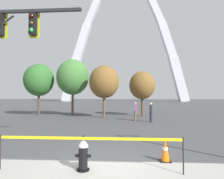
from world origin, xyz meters
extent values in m
plane|color=#474749|center=(0.00, 0.00, 0.00)|extent=(240.00, 240.00, 0.00)
cylinder|color=black|center=(-0.61, -0.76, 0.03)|extent=(0.36, 0.36, 0.05)
cylinder|color=black|center=(-0.61, -0.76, 0.36)|extent=(0.26, 0.26, 0.62)
cylinder|color=#B7B7BC|center=(-0.61, -0.76, 0.69)|extent=(0.30, 0.30, 0.04)
cone|color=#B7B7BC|center=(-0.61, -0.76, 0.82)|extent=(0.30, 0.30, 0.22)
cylinder|color=black|center=(-0.61, -0.76, 0.96)|extent=(0.06, 0.06, 0.06)
cylinder|color=black|center=(-0.79, -0.76, 0.42)|extent=(0.10, 0.09, 0.09)
cylinder|color=black|center=(-0.43, -0.76, 0.42)|extent=(0.10, 0.09, 0.09)
cylinder|color=black|center=(-0.61, -0.56, 0.33)|extent=(0.13, 0.14, 0.13)
cylinder|color=black|center=(-0.61, -0.48, 0.33)|extent=(0.15, 0.03, 0.15)
cylinder|color=#232326|center=(-3.02, -0.86, 0.51)|extent=(0.04, 0.04, 1.02)
cylinder|color=#232326|center=(2.17, -0.85, 0.51)|extent=(0.04, 0.04, 1.02)
cube|color=yellow|center=(-0.42, -0.85, 0.94)|extent=(5.18, 0.02, 0.08)
cube|color=black|center=(1.89, 0.19, 0.01)|extent=(0.36, 0.36, 0.03)
cone|color=orange|center=(1.89, 0.19, 0.38)|extent=(0.28, 0.28, 0.70)
cylinder|color=white|center=(1.89, 0.19, 0.42)|extent=(0.17, 0.17, 0.08)
cube|color=#232326|center=(-3.55, 1.30, 5.60)|extent=(4.80, 0.12, 0.12)
cylinder|color=#232326|center=(-4.51, 1.30, 5.05)|extent=(1.11, 0.08, 0.81)
cube|color=black|center=(-4.55, 1.30, 5.05)|extent=(0.26, 0.24, 0.90)
cube|color=gold|center=(-4.55, 1.44, 5.05)|extent=(0.44, 0.03, 1.04)
cube|color=black|center=(-3.15, 1.30, 5.05)|extent=(0.26, 0.24, 0.90)
cube|color=gold|center=(-3.15, 1.44, 5.05)|extent=(0.44, 0.03, 1.04)
sphere|color=#360606|center=(-3.15, 1.17, 5.33)|extent=(0.16, 0.16, 0.16)
sphere|color=#392706|center=(-3.15, 1.17, 5.05)|extent=(0.16, 0.16, 0.16)
sphere|color=green|center=(-3.15, 1.17, 4.77)|extent=(0.16, 0.16, 0.16)
cube|color=silver|center=(-20.14, 67.38, 8.11)|extent=(7.13, 3.17, 17.09)
cube|color=silver|center=(-16.12, 67.38, 22.72)|extent=(6.77, 2.84, 13.92)
cube|color=silver|center=(-12.09, 67.38, 34.08)|extent=(6.38, 2.50, 10.79)
cube|color=silver|center=(12.09, 67.38, 34.08)|extent=(6.38, 2.50, 10.79)
cube|color=silver|center=(16.12, 67.38, 22.72)|extent=(6.77, 2.84, 13.92)
cube|color=silver|center=(20.14, 67.38, 8.11)|extent=(7.13, 3.17, 17.09)
cylinder|color=brown|center=(-8.92, 14.55, 1.21)|extent=(0.24, 0.24, 2.42)
ellipsoid|color=#336B2D|center=(-8.92, 14.55, 3.88)|extent=(3.23, 3.23, 3.56)
cylinder|color=brown|center=(-5.08, 14.35, 1.30)|extent=(0.24, 0.24, 2.59)
ellipsoid|color=#427A38|center=(-5.08, 14.35, 4.15)|extent=(3.45, 3.45, 3.80)
cylinder|color=brown|center=(-1.50, 12.64, 1.09)|extent=(0.24, 0.24, 2.18)
ellipsoid|color=brown|center=(-1.50, 12.64, 3.49)|extent=(2.91, 2.91, 3.20)
cylinder|color=brown|center=(2.35, 14.54, 1.02)|extent=(0.24, 0.24, 2.03)
ellipsoid|color=brown|center=(2.35, 14.54, 3.25)|extent=(2.71, 2.71, 2.98)
cylinder|color=brown|center=(1.43, 10.53, 0.42)|extent=(0.22, 0.22, 0.84)
cube|color=#995193|center=(1.43, 10.53, 1.11)|extent=(0.25, 0.37, 0.54)
sphere|color=tan|center=(1.43, 10.53, 1.49)|extent=(0.20, 0.20, 0.20)
cylinder|color=#232847|center=(2.65, 9.72, 0.42)|extent=(0.22, 0.22, 0.84)
cube|color=#333338|center=(2.65, 9.72, 1.11)|extent=(0.30, 0.39, 0.54)
sphere|color=beige|center=(2.65, 9.72, 1.49)|extent=(0.20, 0.20, 0.20)
camera|label=1|loc=(0.61, -6.34, 2.14)|focal=31.44mm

